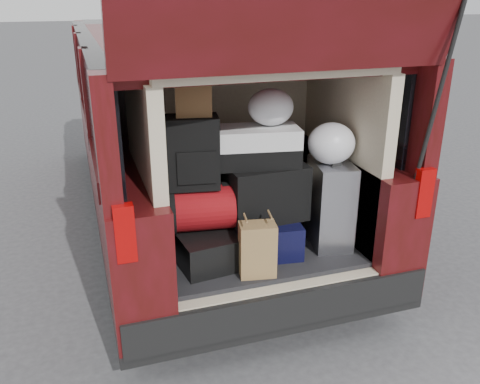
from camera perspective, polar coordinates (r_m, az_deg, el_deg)
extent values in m
plane|color=#3B3B3E|center=(3.52, 2.58, -15.41)|extent=(80.00, 80.00, 0.00)
cylinder|color=black|center=(3.52, -12.51, -9.67)|extent=(0.24, 0.64, 0.64)
cylinder|color=black|center=(3.96, 11.81, -5.83)|extent=(0.24, 0.64, 0.64)
cylinder|color=black|center=(6.57, -15.77, 4.94)|extent=(0.24, 0.64, 0.64)
cylinder|color=black|center=(6.82, -1.86, 6.35)|extent=(0.24, 0.64, 0.64)
cube|color=black|center=(5.15, -5.50, 0.39)|extent=(1.90, 4.85, 0.08)
cube|color=#3F0E0A|center=(4.91, -14.67, 4.13)|extent=(0.33, 4.85, 0.80)
cube|color=#3F0E0A|center=(5.22, 2.79, 5.87)|extent=(0.33, 4.85, 0.80)
cube|color=#3F0E0A|center=(4.82, -6.15, 16.91)|extent=(1.82, 4.46, 0.10)
cube|color=black|center=(4.64, -16.64, 12.38)|extent=(0.12, 4.25, 0.68)
cube|color=black|center=(5.01, 4.40, 13.82)|extent=(0.12, 4.25, 0.68)
cube|color=black|center=(3.07, 4.66, -12.51)|extent=(1.86, 0.16, 0.22)
cube|color=#990505|center=(2.54, -12.81, -4.54)|extent=(0.10, 0.06, 0.30)
cube|color=#990505|center=(3.16, 19.87, -0.06)|extent=(0.10, 0.06, 0.30)
cube|color=black|center=(3.46, 1.12, -5.89)|extent=(1.24, 1.05, 0.06)
cube|color=beige|center=(3.08, -10.49, 2.45)|extent=(0.08, 1.05, 1.15)
cube|color=beige|center=(3.49, 11.52, 4.66)|extent=(0.08, 1.05, 1.15)
cube|color=beige|center=(3.73, -1.63, 6.19)|extent=(1.34, 0.06, 1.15)
cube|color=beige|center=(3.09, 1.28, 14.43)|extent=(1.34, 1.05, 0.06)
cylinder|color=black|center=(2.93, 21.95, 10.93)|extent=(0.02, 0.90, 0.76)
cube|color=black|center=(3.58, 1.09, -9.37)|extent=(1.24, 1.05, 0.55)
cube|color=black|center=(3.19, -4.00, -5.79)|extent=(0.43, 0.55, 0.21)
cube|color=black|center=(3.32, 2.58, -4.45)|extent=(0.47, 0.55, 0.22)
cube|color=silver|center=(3.35, 10.07, -1.26)|extent=(0.30, 0.41, 0.56)
cube|color=olive|center=(2.98, 1.96, -6.48)|extent=(0.23, 0.17, 0.33)
cube|color=maroon|center=(3.09, -4.65, -1.80)|extent=(0.45, 0.33, 0.27)
cube|color=black|center=(3.19, 2.94, 0.03)|extent=(0.50, 0.31, 0.35)
cube|color=black|center=(2.97, -5.31, 4.45)|extent=(0.33, 0.23, 0.43)
cube|color=white|center=(3.10, 1.76, 5.16)|extent=(0.56, 0.35, 0.23)
cube|color=brown|center=(2.94, -5.29, 10.39)|extent=(0.23, 0.20, 0.18)
ellipsoid|color=white|center=(3.10, 3.47, 9.49)|extent=(0.30, 0.28, 0.22)
ellipsoid|color=white|center=(3.20, 10.23, 5.40)|extent=(0.33, 0.31, 0.26)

